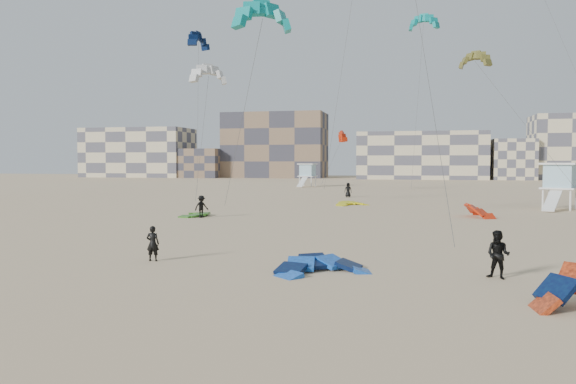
# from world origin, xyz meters

# --- Properties ---
(ground) EXTENTS (320.00, 320.00, 0.00)m
(ground) POSITION_xyz_m (0.00, 0.00, 0.00)
(ground) COLOR tan
(ground) RESTS_ON ground
(kite_ground_blue) EXTENTS (5.37, 5.44, 2.21)m
(kite_ground_blue) POSITION_xyz_m (4.75, 2.85, 0.00)
(kite_ground_blue) COLOR blue
(kite_ground_blue) RESTS_ON ground
(kite_ground_green) EXTENTS (3.93, 3.74, 0.78)m
(kite_ground_green) POSITION_xyz_m (-9.51, 24.07, 0.00)
(kite_ground_green) COLOR #3B7823
(kite_ground_green) RESTS_ON ground
(kite_ground_red_far) EXTENTS (4.08, 3.92, 3.20)m
(kite_ground_red_far) POSITION_xyz_m (13.65, 28.39, 0.00)
(kite_ground_red_far) COLOR red
(kite_ground_red_far) RESTS_ON ground
(kite_ground_yellow) EXTENTS (4.80, 4.82, 1.34)m
(kite_ground_yellow) POSITION_xyz_m (2.05, 38.37, 0.00)
(kite_ground_yellow) COLOR yellow
(kite_ground_yellow) RESTS_ON ground
(kitesurfer_main) EXTENTS (0.63, 0.46, 1.62)m
(kitesurfer_main) POSITION_xyz_m (-3.24, 3.78, 0.81)
(kitesurfer_main) COLOR black
(kitesurfer_main) RESTS_ON ground
(kitesurfer_b) EXTENTS (1.14, 1.05, 1.89)m
(kitesurfer_b) POSITION_xyz_m (11.60, 3.13, 0.94)
(kitesurfer_b) COLOR black
(kitesurfer_b) RESTS_ON ground
(kitesurfer_c) EXTENTS (1.28, 1.30, 1.80)m
(kitesurfer_c) POSITION_xyz_m (-8.38, 22.81, 0.90)
(kitesurfer_c) COLOR black
(kitesurfer_c) RESTS_ON ground
(kitesurfer_e) EXTENTS (0.96, 0.69, 1.85)m
(kitesurfer_e) POSITION_xyz_m (0.18, 51.22, 0.92)
(kitesurfer_e) COLOR black
(kitesurfer_e) RESTS_ON ground
(kite_fly_teal_a) EXTENTS (7.58, 9.02, 14.45)m
(kite_fly_teal_a) POSITION_xyz_m (-1.49, 16.54, 13.95)
(kite_fly_teal_a) COLOR #008994
(kite_fly_teal_a) RESTS_ON ground
(kite_fly_grey) EXTENTS (4.92, 6.38, 13.00)m
(kite_fly_grey) POSITION_xyz_m (-10.85, 31.20, 12.67)
(kite_fly_grey) COLOR white
(kite_fly_grey) RESTS_ON ground
(kite_fly_olive) EXTENTS (10.90, 7.42, 14.45)m
(kite_fly_olive) POSITION_xyz_m (13.94, 37.78, 14.23)
(kite_fly_olive) COLOR brown
(kite_fly_olive) RESTS_ON ground
(kite_fly_navy) EXTENTS (4.17, 4.22, 19.62)m
(kite_fly_navy) POSITION_xyz_m (-17.92, 46.45, 19.33)
(kite_fly_navy) COLOR #051E40
(kite_fly_navy) RESTS_ON ground
(kite_fly_teal_b) EXTENTS (4.51, 5.99, 23.03)m
(kite_fly_teal_b) POSITION_xyz_m (9.30, 57.25, 22.67)
(kite_fly_teal_b) COLOR #008994
(kite_fly_teal_b) RESTS_ON ground
(kite_fly_red) EXTENTS (4.05, 9.11, 8.22)m
(kite_fly_red) POSITION_xyz_m (-2.13, 63.68, 8.08)
(kite_fly_red) COLOR red
(kite_fly_red) RESTS_ON ground
(lifeguard_tower_near) EXTENTS (4.15, 6.59, 4.41)m
(lifeguard_tower_near) POSITION_xyz_m (21.85, 37.81, 2.19)
(lifeguard_tower_near) COLOR white
(lifeguard_tower_near) RESTS_ON ground
(lifeguard_tower_far) EXTENTS (3.38, 5.92, 4.14)m
(lifeguard_tower_far) POSITION_xyz_m (-10.36, 79.18, 2.05)
(lifeguard_tower_far) COLOR white
(lifeguard_tower_far) RESTS_ON ground
(condo_west_a) EXTENTS (30.00, 15.00, 14.00)m
(condo_west_a) POSITION_xyz_m (-70.00, 130.00, 7.00)
(condo_west_a) COLOR beige
(condo_west_a) RESTS_ON ground
(condo_west_b) EXTENTS (28.00, 14.00, 18.00)m
(condo_west_b) POSITION_xyz_m (-30.00, 134.00, 9.00)
(condo_west_b) COLOR #7B604A
(condo_west_b) RESTS_ON ground
(condo_mid) EXTENTS (32.00, 16.00, 12.00)m
(condo_mid) POSITION_xyz_m (10.00, 130.00, 6.00)
(condo_mid) COLOR beige
(condo_mid) RESTS_ON ground
(condo_fill_left) EXTENTS (12.00, 10.00, 8.00)m
(condo_fill_left) POSITION_xyz_m (-50.00, 128.00, 4.00)
(condo_fill_left) COLOR #7B604A
(condo_fill_left) RESTS_ON ground
(condo_fill_right) EXTENTS (10.00, 10.00, 10.00)m
(condo_fill_right) POSITION_xyz_m (32.00, 128.00, 5.00)
(condo_fill_right) COLOR beige
(condo_fill_right) RESTS_ON ground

